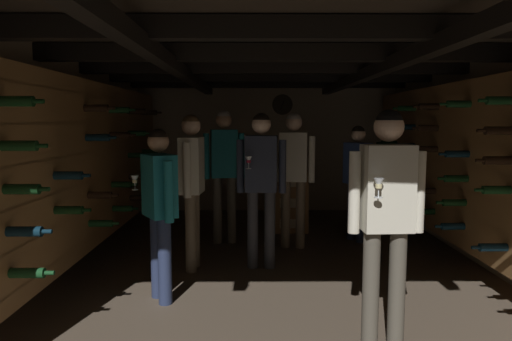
% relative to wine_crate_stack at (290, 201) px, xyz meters
% --- Properties ---
extents(ground_plane, '(8.40, 8.40, 0.00)m').
position_rel_wine_crate_stack_xyz_m(ground_plane, '(-0.28, -1.63, -0.45)').
color(ground_plane, brown).
extents(room_shell, '(4.72, 6.52, 2.41)m').
position_rel_wine_crate_stack_xyz_m(room_shell, '(-0.28, -1.36, 0.98)').
color(room_shell, tan).
rests_on(room_shell, ground_plane).
extents(wine_crate_stack, '(0.52, 0.35, 0.90)m').
position_rel_wine_crate_stack_xyz_m(wine_crate_stack, '(0.00, 0.00, 0.00)').
color(wine_crate_stack, olive).
rests_on(wine_crate_stack, ground_plane).
extents(display_bottle, '(0.08, 0.08, 0.35)m').
position_rel_wine_crate_stack_xyz_m(display_bottle, '(-0.12, 0.04, 0.59)').
color(display_bottle, '#194723').
rests_on(display_bottle, wine_crate_stack).
extents(person_host_center, '(0.54, 0.33, 1.71)m').
position_rel_wine_crate_stack_xyz_m(person_host_center, '(-0.45, -1.67, 0.59)').
color(person_host_center, '#2D2D33').
rests_on(person_host_center, ground_plane).
extents(person_guest_near_left, '(0.43, 0.47, 1.55)m').
position_rel_wine_crate_stack_xyz_m(person_guest_near_left, '(-1.38, -2.58, 0.48)').
color(person_guest_near_left, '#232D4C').
rests_on(person_guest_near_left, ground_plane).
extents(person_guest_far_right, '(0.43, 0.49, 1.56)m').
position_rel_wine_crate_stack_xyz_m(person_guest_far_right, '(0.86, -0.55, 0.48)').
color(person_guest_far_right, '#232D4C').
rests_on(person_guest_far_right, ground_plane).
extents(person_guest_mid_left, '(0.24, 0.54, 1.69)m').
position_rel_wine_crate_stack_xyz_m(person_guest_mid_left, '(-1.20, -1.71, 0.57)').
color(person_guest_mid_left, brown).
rests_on(person_guest_mid_left, ground_plane).
extents(person_guest_near_right, '(0.54, 0.34, 1.70)m').
position_rel_wine_crate_stack_xyz_m(person_guest_near_right, '(0.39, -3.43, 0.58)').
color(person_guest_near_right, '#4C473D').
rests_on(person_guest_near_right, ground_plane).
extents(person_guest_far_left, '(0.53, 0.37, 1.76)m').
position_rel_wine_crate_stack_xyz_m(person_guest_far_left, '(-0.92, -0.63, 0.63)').
color(person_guest_far_left, '#4C473D').
rests_on(person_guest_far_left, ground_plane).
extents(person_guest_rear_center, '(0.53, 0.27, 1.72)m').
position_rel_wine_crate_stack_xyz_m(person_guest_rear_center, '(-0.03, -0.86, 0.60)').
color(person_guest_rear_center, brown).
rests_on(person_guest_rear_center, ground_plane).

